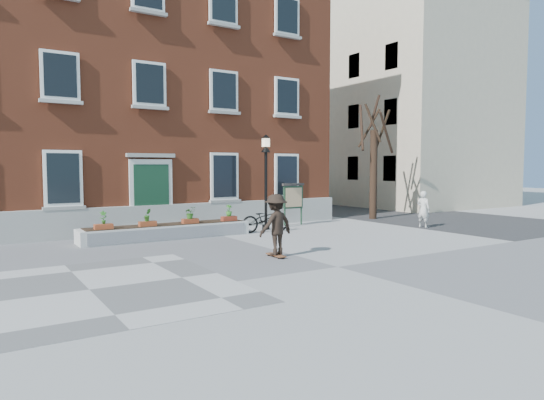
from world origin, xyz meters
TOP-DOWN VIEW (x-y plane):
  - ground at (0.00, 0.00)m, footprint 100.00×100.00m
  - checker_patch at (-6.00, 1.00)m, footprint 6.00×6.00m
  - bicycle at (1.91, 6.74)m, footprint 2.08×0.94m
  - parked_car at (11.04, 17.12)m, footprint 1.68×4.07m
  - bystander at (8.36, 4.31)m, footprint 0.49×0.64m
  - brick_building at (-2.00, 13.98)m, footprint 18.40×10.85m
  - planter_assembly at (-1.99, 7.18)m, footprint 6.20×1.12m
  - bare_tree at (9.01, 8.01)m, footprint 1.83×1.83m
  - side_street at (17.99, 19.78)m, footprint 15.20×36.00m
  - lamp_post at (2.35, 7.41)m, footprint 0.40×0.40m
  - notice_board at (4.16, 8.01)m, footprint 1.10×0.16m
  - skateboarder at (-0.62, 2.02)m, footprint 1.22×0.82m

SIDE VIEW (x-z plane):
  - ground at x=0.00m, z-range 0.00..0.00m
  - checker_patch at x=-6.00m, z-range 0.00..0.01m
  - planter_assembly at x=-1.99m, z-range -0.27..0.88m
  - bicycle at x=1.91m, z-range 0.00..1.06m
  - parked_car at x=11.04m, z-range 0.00..1.31m
  - bystander at x=8.36m, z-range 0.00..1.58m
  - skateboarder at x=-0.62m, z-range 0.03..1.86m
  - notice_board at x=4.16m, z-range 0.33..2.20m
  - lamp_post at x=2.35m, z-range 0.57..4.50m
  - bare_tree at x=9.01m, z-range -0.29..5.87m
  - brick_building at x=-2.00m, z-range 0.00..12.60m
  - side_street at x=17.99m, z-range -0.23..14.27m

